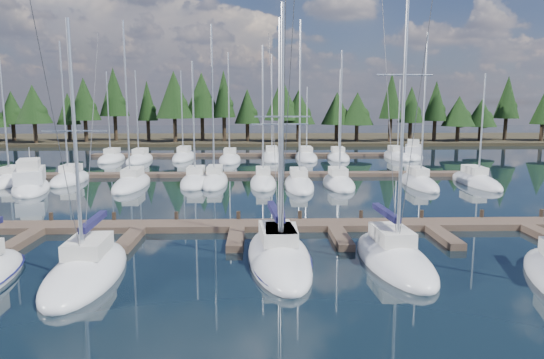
{
  "coord_description": "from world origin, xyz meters",
  "views": [
    {
      "loc": [
        1.27,
        -11.67,
        7.86
      ],
      "look_at": [
        2.27,
        22.0,
        2.5
      ],
      "focal_mm": 32.0,
      "sensor_mm": 36.0,
      "label": 1
    }
  ],
  "objects_px": {
    "main_dock": "(237,228)",
    "motor_yacht_right": "(413,155)",
    "front_sailboat_3": "(278,257)",
    "motor_yacht_left": "(31,184)",
    "front_sailboat_2": "(87,271)",
    "front_sailboat_4": "(282,257)",
    "front_sailboat_5": "(394,257)"
  },
  "relations": [
    {
      "from": "motor_yacht_left",
      "to": "motor_yacht_right",
      "type": "xyz_separation_m",
      "value": [
        42.91,
        24.37,
        -0.03
      ]
    },
    {
      "from": "motor_yacht_left",
      "to": "motor_yacht_right",
      "type": "distance_m",
      "value": 49.34
    },
    {
      "from": "motor_yacht_left",
      "to": "front_sailboat_3",
      "type": "bearing_deg",
      "value": -43.93
    },
    {
      "from": "front_sailboat_2",
      "to": "front_sailboat_5",
      "type": "relative_size",
      "value": 0.73
    },
    {
      "from": "main_dock",
      "to": "front_sailboat_5",
      "type": "bearing_deg",
      "value": -37.99
    },
    {
      "from": "front_sailboat_4",
      "to": "motor_yacht_left",
      "type": "bearing_deg",
      "value": 136.06
    },
    {
      "from": "main_dock",
      "to": "front_sailboat_4",
      "type": "height_order",
      "value": "front_sailboat_4"
    },
    {
      "from": "front_sailboat_3",
      "to": "motor_yacht_left",
      "type": "relative_size",
      "value": 1.27
    },
    {
      "from": "front_sailboat_3",
      "to": "motor_yacht_left",
      "type": "bearing_deg",
      "value": 136.07
    },
    {
      "from": "main_dock",
      "to": "front_sailboat_4",
      "type": "bearing_deg",
      "value": -67.98
    },
    {
      "from": "motor_yacht_right",
      "to": "front_sailboat_4",
      "type": "bearing_deg",
      "value": -114.9
    },
    {
      "from": "main_dock",
      "to": "motor_yacht_right",
      "type": "relative_size",
      "value": 4.83
    },
    {
      "from": "motor_yacht_left",
      "to": "front_sailboat_4",
      "type": "bearing_deg",
      "value": -43.94
    },
    {
      "from": "front_sailboat_3",
      "to": "motor_yacht_right",
      "type": "bearing_deg",
      "value": 64.86
    },
    {
      "from": "front_sailboat_4",
      "to": "front_sailboat_5",
      "type": "distance_m",
      "value": 5.54
    },
    {
      "from": "front_sailboat_2",
      "to": "motor_yacht_left",
      "type": "distance_m",
      "value": 26.1
    },
    {
      "from": "front_sailboat_2",
      "to": "front_sailboat_3",
      "type": "distance_m",
      "value": 9.0
    },
    {
      "from": "main_dock",
      "to": "motor_yacht_right",
      "type": "distance_m",
      "value": 45.88
    },
    {
      "from": "front_sailboat_3",
      "to": "front_sailboat_4",
      "type": "xyz_separation_m",
      "value": [
        0.15,
        -0.16,
        0.01
      ]
    },
    {
      "from": "front_sailboat_3",
      "to": "front_sailboat_4",
      "type": "distance_m",
      "value": 0.22
    },
    {
      "from": "main_dock",
      "to": "motor_yacht_left",
      "type": "height_order",
      "value": "motor_yacht_left"
    },
    {
      "from": "front_sailboat_4",
      "to": "front_sailboat_2",
      "type": "bearing_deg",
      "value": -169.37
    },
    {
      "from": "main_dock",
      "to": "front_sailboat_5",
      "type": "xyz_separation_m",
      "value": [
        7.96,
        -6.22,
        0.1
      ]
    },
    {
      "from": "front_sailboat_4",
      "to": "front_sailboat_3",
      "type": "bearing_deg",
      "value": 134.59
    },
    {
      "from": "main_dock",
      "to": "motor_yacht_right",
      "type": "height_order",
      "value": "motor_yacht_right"
    },
    {
      "from": "front_sailboat_2",
      "to": "front_sailboat_5",
      "type": "distance_m",
      "value": 14.57
    },
    {
      "from": "front_sailboat_4",
      "to": "main_dock",
      "type": "bearing_deg",
      "value": 112.02
    },
    {
      "from": "front_sailboat_3",
      "to": "motor_yacht_right",
      "type": "xyz_separation_m",
      "value": [
        21.23,
        45.24,
        0.21
      ]
    },
    {
      "from": "front_sailboat_2",
      "to": "motor_yacht_left",
      "type": "relative_size",
      "value": 1.24
    },
    {
      "from": "main_dock",
      "to": "motor_yacht_left",
      "type": "bearing_deg",
      "value": 142.23
    },
    {
      "from": "front_sailboat_3",
      "to": "front_sailboat_5",
      "type": "xyz_separation_m",
      "value": [
        5.69,
        -0.38,
        0.03
      ]
    },
    {
      "from": "main_dock",
      "to": "front_sailboat_5",
      "type": "height_order",
      "value": "front_sailboat_5"
    }
  ]
}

